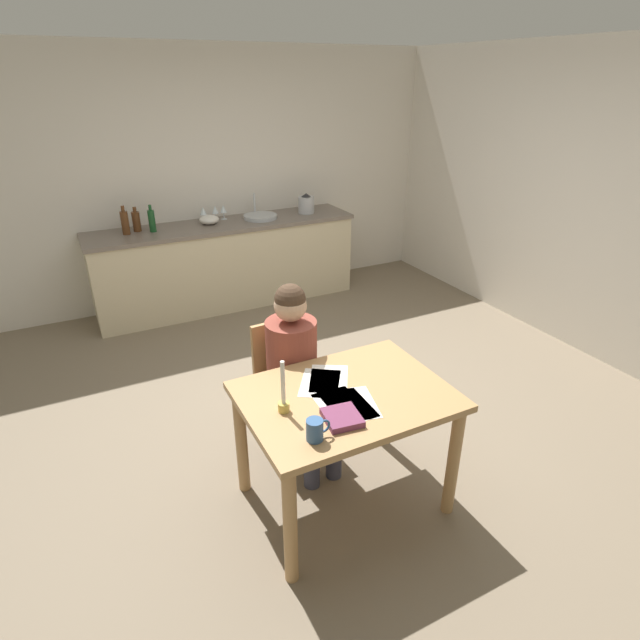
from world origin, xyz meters
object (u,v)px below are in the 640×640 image
wine_glass_by_kettle (215,210)px  chair_at_table (287,380)px  person_seated (297,365)px  sink_unit (260,216)px  coffee_mug (315,430)px  candlestick (283,398)px  bottle_oil (125,222)px  wine_glass_back_left (203,211)px  bottle_vinegar (136,221)px  mixing_bowl (209,220)px  book_magazine (342,418)px  wine_glass_near_sink (223,209)px  bottle_wine_red (152,220)px  stovetop_kettle (306,204)px  dining_table (345,412)px

wine_glass_by_kettle → chair_at_table: bearing=-97.5°
person_seated → sink_unit: size_ratio=3.32×
coffee_mug → wine_glass_by_kettle: 3.63m
coffee_mug → sink_unit: bearing=73.0°
candlestick → bottle_oil: 3.19m
sink_unit → wine_glass_back_left: 0.60m
coffee_mug → bottle_vinegar: (-0.21, 3.51, 0.19)m
coffee_mug → mixing_bowl: 3.49m
sink_unit → mixing_bowl: sink_unit is taller
coffee_mug → sink_unit: size_ratio=0.34×
book_magazine → bottle_oil: bottle_oil is taller
candlestick → wine_glass_near_sink: wine_glass_near_sink is taller
person_seated → mixing_bowl: bearing=84.9°
bottle_wine_red → sink_unit: bearing=-0.1°
person_seated → stovetop_kettle: bearing=63.2°
book_magazine → bottle_wine_red: bottle_wine_red is taller
wine_glass_back_left → wine_glass_near_sink: bearing=0.0°
bottle_wine_red → wine_glass_near_sink: 0.78m
sink_unit → mixing_bowl: size_ratio=1.77×
mixing_bowl → wine_glass_back_left: size_ratio=1.32×
bottle_wine_red → wine_glass_near_sink: size_ratio=1.72×
bottle_wine_red → wine_glass_back_left: (0.55, 0.14, -0.00)m
candlestick → stovetop_kettle: size_ratio=1.33×
candlestick → bottle_vinegar: (-0.17, 3.24, 0.16)m
coffee_mug → stovetop_kettle: size_ratio=0.56×
sink_unit → wine_glass_by_kettle: sink_unit is taller
mixing_bowl → bottle_wine_red: bearing=-177.3°
wine_glass_back_left → mixing_bowl: bearing=-77.6°
mixing_bowl → wine_glass_by_kettle: 0.17m
dining_table → coffee_mug: (-0.32, -0.27, 0.18)m
chair_at_table → dining_table: bearing=-84.0°
chair_at_table → wine_glass_back_left: bearing=85.2°
coffee_mug → wine_glass_back_left: 3.61m
dining_table → bottle_vinegar: bottle_vinegar is taller
chair_at_table → stovetop_kettle: 2.89m
coffee_mug → candlestick: size_ratio=0.42×
bottle_vinegar → mixing_bowl: bearing=-4.6°
wine_glass_near_sink → wine_glass_back_left: same height
wine_glass_by_kettle → bottle_oil: bearing=-172.3°
bottle_wine_red → wine_glass_near_sink: bearing=10.6°
wine_glass_by_kettle → candlestick: bearing=-101.0°
dining_table → wine_glass_near_sink: wine_glass_near_sink is taller
person_seated → mixing_bowl: person_seated is taller
chair_at_table → bottle_oil: bottle_oil is taller
wine_glass_near_sink → bottle_oil: bearing=-173.0°
sink_unit → bottle_oil: 1.38m
chair_at_table → bottle_vinegar: (-0.46, 2.59, 0.51)m
wine_glass_by_kettle → stovetop_kettle: bearing=-8.5°
dining_table → bottle_wine_red: size_ratio=4.22×
chair_at_table → bottle_wine_red: size_ratio=3.30×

